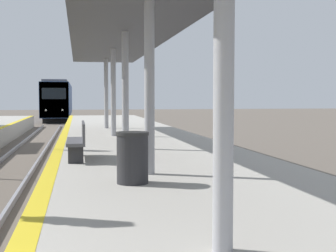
# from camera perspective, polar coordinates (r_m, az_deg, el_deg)

# --- Properties ---
(train) EXTENTS (2.79, 22.35, 4.29)m
(train) POSITION_cam_1_polar(r_m,az_deg,el_deg) (56.75, -13.18, 3.04)
(train) COLOR black
(train) RESTS_ON ground
(station_canopy) EXTENTS (3.26, 24.15, 3.70)m
(station_canopy) POSITION_cam_1_polar(r_m,az_deg,el_deg) (14.25, -5.27, 11.44)
(station_canopy) COLOR #99999E
(station_canopy) RESTS_ON platform_right
(trash_bin) EXTENTS (0.59, 0.59, 0.92)m
(trash_bin) POSITION_cam_1_polar(r_m,az_deg,el_deg) (8.38, -4.35, -3.85)
(trash_bin) COLOR #262628
(trash_bin) RESTS_ON platform_right
(bench) EXTENTS (0.44, 1.96, 0.92)m
(bench) POSITION_cam_1_polar(r_m,az_deg,el_deg) (11.86, -10.85, -1.60)
(bench) COLOR #4C4C51
(bench) RESTS_ON platform_right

